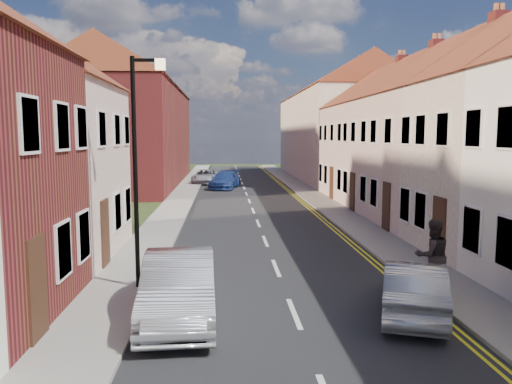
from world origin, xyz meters
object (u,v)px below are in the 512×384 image
car_mid_b (414,288)px  car_mid (179,287)px  lamppost (138,158)px  car_distant (206,177)px  car_far (225,180)px  pedestrian_right (432,256)px

car_mid_b → car_mid: bearing=18.5°
car_mid_b → lamppost: bearing=1.1°
car_mid → car_distant: bearing=88.3°
car_far → pedestrian_right: size_ratio=2.42×
pedestrian_right → car_mid_b: pedestrian_right is taller
lamppost → car_mid_b: lamppost is taller
car_mid_b → car_distant: bearing=-59.9°
pedestrian_right → car_mid_b: 1.64m
car_mid → car_mid_b: car_mid is taller
car_far → pedestrian_right: pedestrian_right is taller
car_far → car_mid_b: (4.25, -28.05, -0.04)m
car_far → pedestrian_right: bearing=-67.3°
car_mid → car_mid_b: (5.38, -0.12, -0.11)m
lamppost → pedestrian_right: lamppost is taller
car_distant → car_mid_b: 32.75m
car_mid → car_mid_b: bearing=-3.9°
lamppost → car_far: size_ratio=1.30×
car_distant → car_mid_b: car_mid_b is taller
lamppost → car_mid: lamppost is taller
car_distant → pedestrian_right: pedestrian_right is taller
pedestrian_right → car_mid_b: size_ratio=0.50×
car_distant → lamppost: bearing=-85.9°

